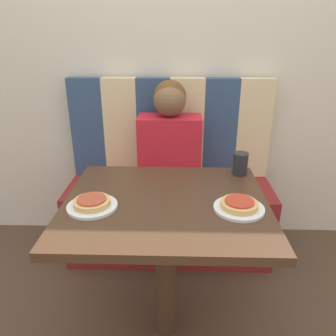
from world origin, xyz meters
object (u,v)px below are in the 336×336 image
object	(u,v)px
plate_right	(239,208)
drinking_cup	(240,164)
plate_left	(92,206)
person	(170,137)
pizza_right	(239,204)
pizza_left	(92,202)

from	to	relation	value
plate_right	drinking_cup	size ratio (longest dim) A/B	1.83
plate_left	drinking_cup	size ratio (longest dim) A/B	1.83
person	plate_left	distance (m)	0.78
drinking_cup	plate_left	bearing A→B (deg)	-151.35
plate_left	pizza_right	xyz separation A→B (m)	(0.57, 0.00, 0.02)
person	plate_right	world-z (taller)	person
person	plate_right	distance (m)	0.78
pizza_left	person	bearing A→B (deg)	68.17
plate_left	pizza_left	bearing A→B (deg)	0.00
plate_left	drinking_cup	bearing A→B (deg)	28.65
plate_left	plate_right	size ratio (longest dim) A/B	1.00
pizza_right	pizza_left	bearing A→B (deg)	180.00
person	pizza_left	bearing A→B (deg)	-111.83
person	plate_left	size ratio (longest dim) A/B	3.23
person	drinking_cup	bearing A→B (deg)	-46.56
person	drinking_cup	world-z (taller)	person
plate_left	pizza_right	bearing A→B (deg)	0.00
person	pizza_left	size ratio (longest dim) A/B	4.40
plate_left	pizza_left	size ratio (longest dim) A/B	1.36
person	plate_right	bearing A→B (deg)	-68.17
pizza_left	drinking_cup	bearing A→B (deg)	28.65
pizza_right	drinking_cup	size ratio (longest dim) A/B	1.34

